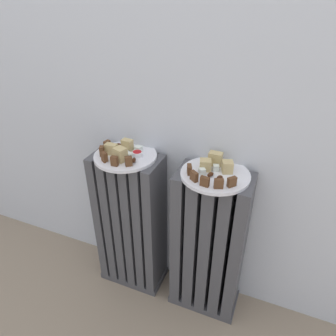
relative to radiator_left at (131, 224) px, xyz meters
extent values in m
cube|color=#47474C|center=(0.00, 0.00, -0.32)|extent=(0.29, 0.16, 0.03)
cube|color=#47474C|center=(-0.12, 0.00, 0.02)|extent=(0.04, 0.16, 0.64)
cube|color=#47474C|center=(-0.07, 0.00, 0.02)|extent=(0.04, 0.16, 0.64)
cube|color=#47474C|center=(-0.02, 0.00, 0.02)|extent=(0.04, 0.16, 0.64)
cube|color=#47474C|center=(0.02, 0.00, 0.02)|extent=(0.04, 0.16, 0.64)
cube|color=#47474C|center=(0.07, 0.00, 0.02)|extent=(0.04, 0.16, 0.64)
cube|color=#47474C|center=(0.12, 0.00, 0.02)|extent=(0.04, 0.16, 0.64)
cube|color=#47474C|center=(0.36, 0.00, -0.32)|extent=(0.29, 0.16, 0.03)
cube|color=#47474C|center=(0.24, 0.00, 0.02)|extent=(0.04, 0.16, 0.64)
cube|color=#47474C|center=(0.30, 0.00, 0.02)|extent=(0.04, 0.16, 0.64)
cube|color=#47474C|center=(0.36, 0.00, 0.02)|extent=(0.04, 0.16, 0.64)
cube|color=#47474C|center=(0.42, 0.00, 0.02)|extent=(0.04, 0.16, 0.64)
cube|color=#47474C|center=(0.48, 0.00, 0.02)|extent=(0.04, 0.16, 0.64)
cylinder|color=white|center=(0.00, 0.00, 0.35)|extent=(0.25, 0.25, 0.01)
cylinder|color=white|center=(0.36, 0.00, 0.35)|extent=(0.25, 0.25, 0.01)
cube|color=#56351E|center=(-0.09, 0.01, 0.37)|extent=(0.02, 0.03, 0.04)
cube|color=#56351E|center=(-0.08, -0.04, 0.37)|extent=(0.03, 0.03, 0.04)
cube|color=#56351E|center=(-0.04, -0.08, 0.37)|extent=(0.03, 0.03, 0.04)
cube|color=#56351E|center=(0.01, -0.09, 0.37)|extent=(0.03, 0.02, 0.04)
cube|color=#56351E|center=(0.05, -0.07, 0.37)|extent=(0.03, 0.03, 0.04)
cube|color=tan|center=(-0.01, 0.03, 0.38)|extent=(0.04, 0.03, 0.05)
cube|color=tan|center=(0.01, -0.05, 0.38)|extent=(0.05, 0.05, 0.05)
cube|color=tan|center=(-0.05, -0.02, 0.37)|extent=(0.05, 0.03, 0.04)
cube|color=white|center=(0.00, -0.01, 0.36)|extent=(0.02, 0.02, 0.02)
cube|color=white|center=(0.03, -0.02, 0.36)|extent=(0.03, 0.03, 0.02)
cube|color=white|center=(0.04, 0.04, 0.36)|extent=(0.03, 0.03, 0.03)
ellipsoid|color=#3D1E0F|center=(0.06, -0.04, 0.36)|extent=(0.02, 0.03, 0.02)
ellipsoid|color=#3D1E0F|center=(-0.06, 0.05, 0.36)|extent=(0.03, 0.03, 0.01)
cylinder|color=white|center=(0.05, 0.01, 0.36)|extent=(0.04, 0.04, 0.02)
cylinder|color=#B21419|center=(0.05, 0.01, 0.37)|extent=(0.03, 0.03, 0.01)
cube|color=#56351E|center=(0.27, -0.04, 0.37)|extent=(0.03, 0.03, 0.03)
cube|color=#56351E|center=(0.30, -0.07, 0.37)|extent=(0.03, 0.03, 0.03)
cube|color=#56351E|center=(0.35, -0.09, 0.37)|extent=(0.03, 0.02, 0.03)
cube|color=#56351E|center=(0.39, -0.09, 0.37)|extent=(0.03, 0.02, 0.03)
cube|color=#56351E|center=(0.43, -0.06, 0.37)|extent=(0.03, 0.03, 0.03)
cube|color=tan|center=(0.32, 0.01, 0.37)|extent=(0.05, 0.05, 0.04)
cube|color=tan|center=(0.39, 0.02, 0.37)|extent=(0.05, 0.05, 0.04)
cube|color=tan|center=(0.34, 0.06, 0.38)|extent=(0.05, 0.03, 0.05)
cube|color=white|center=(0.32, -0.02, 0.36)|extent=(0.03, 0.03, 0.02)
cube|color=white|center=(0.35, 0.02, 0.36)|extent=(0.03, 0.03, 0.02)
ellipsoid|color=#3D1E0F|center=(0.38, -0.04, 0.36)|extent=(0.03, 0.03, 0.02)
ellipsoid|color=#3D1E0F|center=(0.35, -0.03, 0.36)|extent=(0.03, 0.03, 0.01)
cube|color=silver|center=(-0.03, -0.05, 0.35)|extent=(0.02, 0.07, 0.00)
cube|color=silver|center=(-0.02, 0.01, 0.35)|extent=(0.02, 0.02, 0.00)
camera|label=1|loc=(0.55, -0.91, 0.92)|focal=32.91mm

